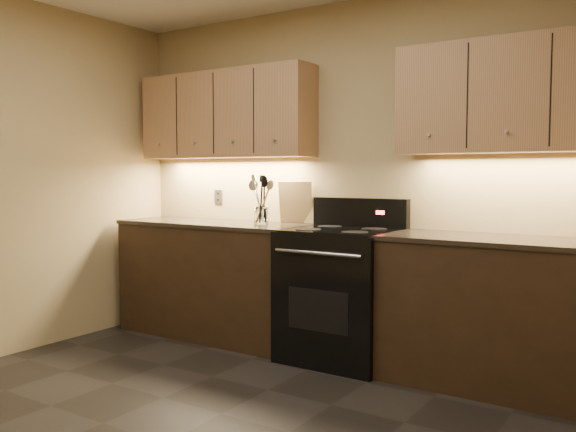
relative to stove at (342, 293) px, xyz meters
The scene contains 14 objects.
wall_back 0.88m from the stove, 104.10° to the left, with size 4.00×0.04×2.60m, color tan.
counter_left 1.18m from the stove, behind, with size 1.62×0.62×0.93m.
counter_right 1.10m from the stove, ahead, with size 1.46×0.62×0.93m.
stove is the anchor object (origin of this frame).
upper_cab_left 1.78m from the stove, behind, with size 1.60×0.30×0.70m, color #A57B52.
upper_cab_right 1.73m from the stove, ahead, with size 1.44×0.30×0.70m, color #A57B52.
outlet_plate 1.55m from the stove, 167.24° to the left, with size 0.09×0.01×0.12m, color #B2B5BA.
utensil_crock 0.89m from the stove, behind, with size 0.12×0.12×0.14m.
cutting_board 0.88m from the stove, 153.91° to the left, with size 0.27×0.02×0.34m, color tan.
wooden_spoon 0.99m from the stove, behind, with size 0.06×0.06×0.34m, color tan, non-canonical shape.
black_spoon 0.97m from the stove, behind, with size 0.06×0.06×0.36m, color black, non-canonical shape.
black_turner 0.97m from the stove, behind, with size 0.08×0.08×0.37m, color black, non-canonical shape.
steel_spatula 0.97m from the stove, behind, with size 0.08×0.08×0.39m, color silver, non-canonical shape.
steel_skimmer 0.95m from the stove, behind, with size 0.09×0.09×0.34m, color silver, non-canonical shape.
Camera 1 is at (2.09, -2.09, 1.32)m, focal length 38.00 mm.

